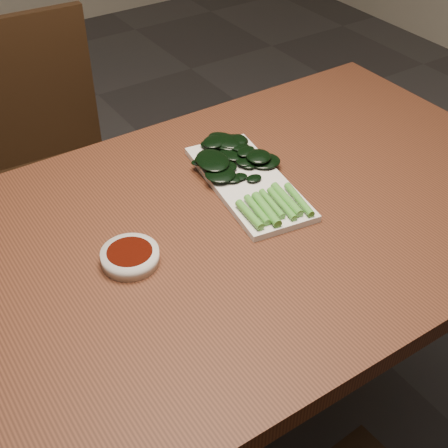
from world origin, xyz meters
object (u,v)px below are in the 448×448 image
at_px(serving_plate, 248,182).
at_px(gai_lan, 236,164).
at_px(table, 222,253).
at_px(chair_far, 41,170).
at_px(sauce_bowl, 130,257).

relative_size(serving_plate, gai_lan, 1.01).
distance_m(table, chair_far, 0.80).
bearing_deg(gai_lan, table, -133.38).
distance_m(sauce_bowl, gai_lan, 0.33).
relative_size(sauce_bowl, gai_lan, 0.29).
bearing_deg(table, gai_lan, 46.62).
xyz_separation_m(table, gai_lan, (0.12, 0.12, 0.10)).
bearing_deg(table, sauce_bowl, 179.80).
height_order(table, gai_lan, gai_lan).
relative_size(table, serving_plate, 4.00).
bearing_deg(serving_plate, gai_lan, 87.30).
bearing_deg(sauce_bowl, table, -0.20).
relative_size(table, chair_far, 1.57).
distance_m(chair_far, serving_plate, 0.77).
height_order(chair_far, sauce_bowl, chair_far).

